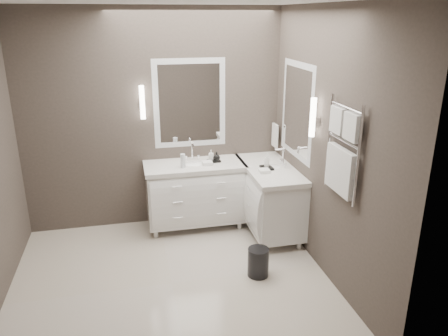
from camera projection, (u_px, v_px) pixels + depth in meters
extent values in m
cube|color=beige|center=(172.00, 284.00, 4.45)|extent=(3.20, 3.00, 0.01)
cube|color=white|center=(159.00, 0.00, 3.55)|extent=(3.20, 3.00, 0.01)
cube|color=#453C37|center=(154.00, 121.00, 5.39)|extent=(3.20, 0.01, 2.70)
cube|color=#453C37|center=(191.00, 233.00, 2.62)|extent=(3.20, 0.01, 2.70)
cube|color=#453C37|center=(328.00, 146.00, 4.34)|extent=(0.01, 3.00, 2.70)
cube|color=white|center=(195.00, 193.00, 5.52)|extent=(1.20, 0.55, 0.70)
cube|color=white|center=(194.00, 166.00, 5.40)|extent=(1.24, 0.59, 0.05)
ellipsoid|color=white|center=(194.00, 167.00, 5.40)|extent=(0.36, 0.28, 0.12)
cylinder|color=white|center=(192.00, 151.00, 5.50)|extent=(0.02, 0.02, 0.22)
cube|color=white|center=(269.00, 197.00, 5.41)|extent=(0.55, 1.20, 0.70)
cube|color=white|center=(270.00, 169.00, 5.28)|extent=(0.59, 1.24, 0.05)
ellipsoid|color=white|center=(270.00, 170.00, 5.29)|extent=(0.36, 0.28, 0.12)
cylinder|color=white|center=(283.00, 157.00, 5.27)|extent=(0.02, 0.02, 0.22)
cube|color=white|center=(190.00, 103.00, 5.40)|extent=(0.90, 0.02, 1.10)
cube|color=white|center=(190.00, 103.00, 5.40)|extent=(0.77, 0.02, 0.96)
cube|color=white|center=(297.00, 110.00, 5.01)|extent=(0.02, 0.90, 1.10)
cube|color=white|center=(297.00, 110.00, 5.01)|extent=(0.02, 0.90, 0.96)
cube|color=white|center=(143.00, 107.00, 5.22)|extent=(0.05, 0.05, 0.10)
cylinder|color=white|center=(142.00, 102.00, 5.20)|extent=(0.06, 0.06, 0.40)
cube|color=white|center=(312.00, 122.00, 4.46)|extent=(0.05, 0.05, 0.10)
cylinder|color=white|center=(313.00, 117.00, 4.44)|extent=(0.06, 0.06, 0.40)
cylinder|color=white|center=(276.00, 125.00, 5.61)|extent=(0.02, 0.22, 0.02)
cube|color=white|center=(275.00, 135.00, 5.66)|extent=(0.03, 0.17, 0.30)
cylinder|color=white|center=(358.00, 158.00, 3.68)|extent=(0.03, 0.03, 0.90)
cylinder|color=white|center=(329.00, 140.00, 4.18)|extent=(0.03, 0.03, 0.90)
cube|color=white|center=(352.00, 127.00, 3.73)|extent=(0.06, 0.22, 0.24)
cube|color=white|center=(338.00, 120.00, 3.97)|extent=(0.06, 0.22, 0.24)
cube|color=white|center=(340.00, 170.00, 4.00)|extent=(0.06, 0.46, 0.42)
cylinder|color=black|center=(258.00, 262.00, 4.54)|extent=(0.28, 0.28, 0.31)
cube|color=black|center=(214.00, 161.00, 5.46)|extent=(0.17, 0.14, 0.02)
cube|color=black|center=(267.00, 168.00, 5.21)|extent=(0.14, 0.18, 0.03)
cylinder|color=silver|center=(183.00, 161.00, 5.22)|extent=(0.08, 0.08, 0.17)
imported|color=white|center=(211.00, 155.00, 5.44)|extent=(0.07, 0.07, 0.13)
imported|color=black|center=(217.00, 156.00, 5.41)|extent=(0.09, 0.09, 0.11)
imported|color=white|center=(267.00, 160.00, 5.18)|extent=(0.07, 0.07, 0.16)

